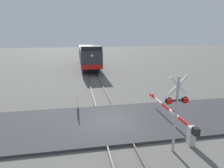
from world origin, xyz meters
name	(u,v)px	position (x,y,z in m)	size (l,w,h in m)	color
ground_plane	(111,123)	(0.00, 0.00, 0.00)	(160.00, 160.00, 0.00)	#605E59
rail_track_left	(101,123)	(-0.72, 0.00, 0.07)	(0.08, 80.00, 0.15)	#59544C
rail_track_right	(121,121)	(0.72, 0.00, 0.07)	(0.08, 80.00, 0.15)	#59544C
road_surface	(111,122)	(0.00, 0.00, 0.08)	(36.00, 5.94, 0.16)	#38383A
locomotive	(88,55)	(0.00, 23.63, 2.17)	(3.04, 17.78, 4.25)	black
crossing_signal	(177,106)	(2.60, -3.83, 2.50)	(1.18, 0.33, 4.02)	#ADADB2
crossing_gate	(182,124)	(3.81, -2.48, 0.78)	(0.36, 6.76, 1.23)	silver
guard_railing	(77,106)	(-2.22, 2.12, 0.62)	(0.08, 2.45, 0.95)	#4C4742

